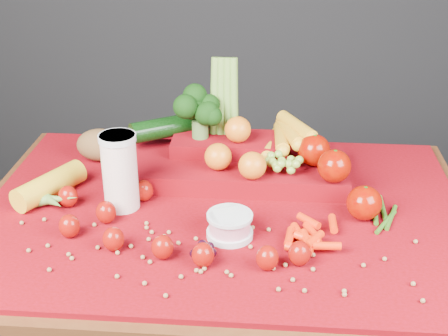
# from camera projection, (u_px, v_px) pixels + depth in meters

# --- Properties ---
(table) EXTENTS (1.10, 0.80, 0.75)m
(table) POSITION_uv_depth(u_px,v_px,m) (223.00, 248.00, 1.42)
(table) COLOR #3E1D0E
(table) RESTS_ON ground
(red_cloth) EXTENTS (1.05, 0.75, 0.01)m
(red_cloth) POSITION_uv_depth(u_px,v_px,m) (223.00, 210.00, 1.37)
(red_cloth) COLOR maroon
(red_cloth) RESTS_ON table
(milk_glass) EXTENTS (0.08, 0.08, 0.17)m
(milk_glass) POSITION_uv_depth(u_px,v_px,m) (120.00, 169.00, 1.33)
(milk_glass) COLOR silver
(milk_glass) RESTS_ON red_cloth
(yogurt_bowl) EXTENTS (0.09, 0.09, 0.05)m
(yogurt_bowl) POSITION_uv_depth(u_px,v_px,m) (230.00, 225.00, 1.25)
(yogurt_bowl) COLOR silver
(yogurt_bowl) RESTS_ON red_cloth
(strawberry_scatter) EXTENTS (0.54, 0.28, 0.05)m
(strawberry_scatter) POSITION_uv_depth(u_px,v_px,m) (156.00, 228.00, 1.24)
(strawberry_scatter) COLOR maroon
(strawberry_scatter) RESTS_ON red_cloth
(dark_grape_cluster) EXTENTS (0.06, 0.05, 0.03)m
(dark_grape_cluster) POSITION_uv_depth(u_px,v_px,m) (203.00, 250.00, 1.20)
(dark_grape_cluster) COLOR black
(dark_grape_cluster) RESTS_ON red_cloth
(soybean_scatter) EXTENTS (0.84, 0.24, 0.01)m
(soybean_scatter) POSITION_uv_depth(u_px,v_px,m) (215.00, 258.00, 1.19)
(soybean_scatter) COLOR olive
(soybean_scatter) RESTS_ON red_cloth
(corn_ear) EXTENTS (0.24, 0.26, 0.06)m
(corn_ear) POSITION_uv_depth(u_px,v_px,m) (49.00, 195.00, 1.37)
(corn_ear) COLOR gold
(corn_ear) RESTS_ON red_cloth
(potato) EXTENTS (0.12, 0.09, 0.08)m
(potato) POSITION_uv_depth(u_px,v_px,m) (100.00, 145.00, 1.57)
(potato) COLOR brown
(potato) RESTS_ON red_cloth
(baby_carrot_pile) EXTENTS (0.17, 0.17, 0.03)m
(baby_carrot_pile) POSITION_uv_depth(u_px,v_px,m) (312.00, 234.00, 1.25)
(baby_carrot_pile) COLOR red
(baby_carrot_pile) RESTS_ON red_cloth
(green_bean_pile) EXTENTS (0.14, 0.12, 0.01)m
(green_bean_pile) POSITION_uv_depth(u_px,v_px,m) (384.00, 215.00, 1.33)
(green_bean_pile) COLOR #2E6016
(green_bean_pile) RESTS_ON red_cloth
(produce_mound) EXTENTS (0.59, 0.38, 0.27)m
(produce_mound) POSITION_uv_depth(u_px,v_px,m) (245.00, 155.00, 1.48)
(produce_mound) COLOR maroon
(produce_mound) RESTS_ON red_cloth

